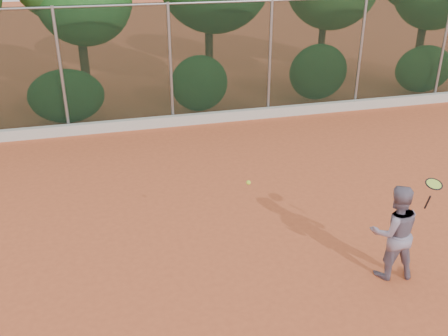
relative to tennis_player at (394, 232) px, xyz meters
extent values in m
plane|color=#C5572E|center=(-2.26, 1.16, -0.82)|extent=(80.00, 80.00, 0.00)
cube|color=#BAB6AC|center=(-2.26, 7.98, -0.67)|extent=(24.00, 0.20, 0.30)
imported|color=slate|center=(0.00, 0.00, 0.00)|extent=(0.89, 0.75, 1.65)
cube|color=black|center=(-2.26, 8.16, 0.93)|extent=(24.00, 0.01, 3.50)
cylinder|color=gray|center=(-2.26, 8.16, 2.63)|extent=(24.00, 0.06, 0.06)
cylinder|color=gray|center=(-5.26, 8.16, 0.93)|extent=(0.09, 0.09, 3.50)
cylinder|color=gray|center=(-2.26, 8.16, 0.93)|extent=(0.09, 0.09, 3.50)
cylinder|color=gray|center=(0.74, 8.16, 0.93)|extent=(0.09, 0.09, 3.50)
cylinder|color=gray|center=(3.74, 8.16, 0.93)|extent=(0.09, 0.09, 3.50)
cylinder|color=gray|center=(6.74, 8.16, 0.93)|extent=(0.09, 0.09, 3.50)
cylinder|color=#47301B|center=(-4.66, 10.46, 0.38)|extent=(0.28, 0.28, 2.40)
cylinder|color=#402B18|center=(-0.66, 10.16, 0.68)|extent=(0.26, 0.26, 3.00)
cylinder|color=#492D1C|center=(3.44, 10.36, 0.53)|extent=(0.24, 0.24, 2.70)
cylinder|color=#482C1B|center=(7.14, 9.96, 0.43)|extent=(0.28, 0.28, 2.50)
ellipsoid|color=#296325|center=(-5.26, 8.96, 0.03)|extent=(2.20, 1.16, 1.60)
ellipsoid|color=#2B6928|center=(-1.26, 8.96, 0.13)|extent=(1.80, 1.04, 1.76)
ellipsoid|color=#2C5E23|center=(2.74, 8.96, 0.23)|extent=(2.00, 1.10, 1.84)
ellipsoid|color=#346B28|center=(6.74, 8.96, 0.08)|extent=(2.16, 1.12, 1.64)
cylinder|color=black|center=(0.45, -0.09, 0.54)|extent=(0.04, 0.11, 0.27)
torus|color=black|center=(0.45, -0.15, 0.89)|extent=(0.28, 0.28, 0.10)
cylinder|color=#B5DA40|center=(0.45, -0.15, 0.89)|extent=(0.24, 0.23, 0.07)
sphere|color=#C2E433|center=(-2.29, 0.58, 0.90)|extent=(0.07, 0.07, 0.07)
camera|label=1|loc=(-4.38, -5.89, 4.34)|focal=40.00mm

